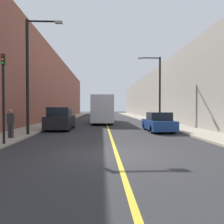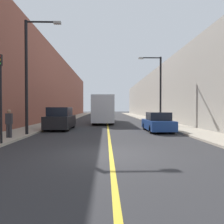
{
  "view_description": "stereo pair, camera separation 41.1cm",
  "coord_description": "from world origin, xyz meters",
  "views": [
    {
      "loc": [
        -0.62,
        -8.91,
        1.91
      ],
      "look_at": [
        0.38,
        11.66,
        1.5
      ],
      "focal_mm": 35.0,
      "sensor_mm": 36.0,
      "label": 1
    },
    {
      "loc": [
        -0.21,
        -8.92,
        1.91
      ],
      "look_at": [
        0.38,
        11.66,
        1.5
      ],
      "focal_mm": 35.0,
      "sensor_mm": 36.0,
      "label": 2
    }
  ],
  "objects": [
    {
      "name": "ground_plane",
      "position": [
        0.0,
        0.0,
        0.0
      ],
      "size": [
        200.0,
        200.0,
        0.0
      ],
      "primitive_type": "plane",
      "color": "#2D2D30"
    },
    {
      "name": "sidewalk_left",
      "position": [
        -6.58,
        30.0,
        0.06
      ],
      "size": [
        2.63,
        72.0,
        0.12
      ],
      "primitive_type": "cube",
      "color": "#A89E8C",
      "rests_on": "ground"
    },
    {
      "name": "sidewalk_right",
      "position": [
        6.58,
        30.0,
        0.06
      ],
      "size": [
        2.63,
        72.0,
        0.12
      ],
      "primitive_type": "cube",
      "color": "#A89E8C",
      "rests_on": "ground"
    },
    {
      "name": "building_row_left",
      "position": [
        -9.9,
        30.0,
        5.39
      ],
      "size": [
        4.0,
        72.0,
        10.79
      ],
      "primitive_type": "cube",
      "color": "brown",
      "rests_on": "ground"
    },
    {
      "name": "building_row_right",
      "position": [
        9.9,
        30.0,
        4.15
      ],
      "size": [
        4.0,
        72.0,
        8.29
      ],
      "primitive_type": "cube",
      "color": "gray",
      "rests_on": "ground"
    },
    {
      "name": "road_center_line",
      "position": [
        0.0,
        30.0,
        0.0
      ],
      "size": [
        0.16,
        72.0,
        0.01
      ],
      "primitive_type": "cube",
      "color": "gold",
      "rests_on": "ground"
    },
    {
      "name": "bus",
      "position": [
        -0.53,
        19.11,
        1.76
      ],
      "size": [
        2.45,
        11.23,
        3.28
      ],
      "color": "silver",
      "rests_on": "ground"
    },
    {
      "name": "parked_suv_left",
      "position": [
        -4.16,
        10.16,
        0.9
      ],
      "size": [
        1.99,
        4.74,
        1.95
      ],
      "color": "black",
      "rests_on": "ground"
    },
    {
      "name": "car_right_near",
      "position": [
        3.96,
        8.41,
        0.7
      ],
      "size": [
        1.86,
        4.43,
        1.55
      ],
      "color": "navy",
      "rests_on": "ground"
    },
    {
      "name": "street_lamp_left",
      "position": [
        -5.37,
        5.98,
        4.47
      ],
      "size": [
        2.45,
        0.24,
        7.66
      ],
      "color": "black",
      "rests_on": "sidewalk_left"
    },
    {
      "name": "street_lamp_right",
      "position": [
        5.35,
        13.95,
        4.2
      ],
      "size": [
        2.45,
        0.24,
        7.13
      ],
      "color": "black",
      "rests_on": "sidewalk_right"
    },
    {
      "name": "traffic_light",
      "position": [
        -5.47,
        2.15,
        2.53
      ],
      "size": [
        0.16,
        0.18,
        4.44
      ],
      "color": "black",
      "rests_on": "sidewalk_left"
    },
    {
      "name": "pedestrian",
      "position": [
        -6.0,
        4.26,
        1.0
      ],
      "size": [
        0.37,
        0.24,
        1.68
      ],
      "color": "#2D2D33",
      "rests_on": "sidewalk_left"
    }
  ]
}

